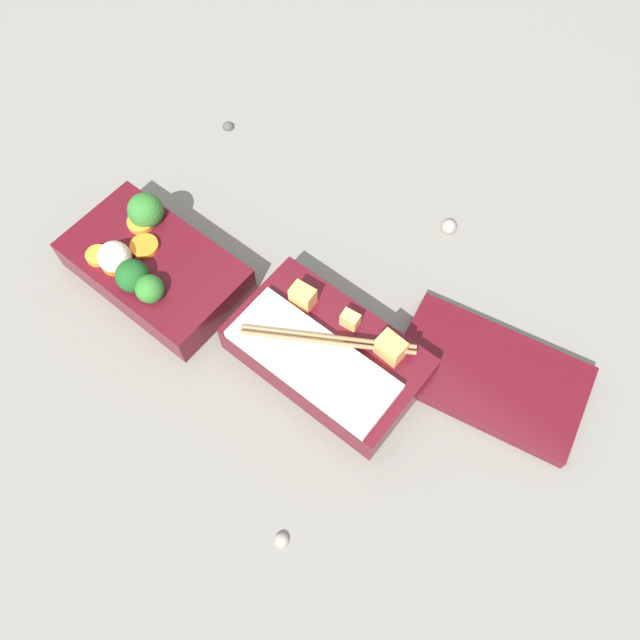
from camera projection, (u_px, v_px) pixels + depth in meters
ground_plane at (247, 317)px, 0.76m from camera, size 3.00×3.00×0.00m
bento_tray_vegetable at (151, 264)px, 0.76m from camera, size 0.22×0.13×0.08m
bento_tray_rice at (326, 353)px, 0.70m from camera, size 0.22×0.13×0.07m
bento_lid at (489, 376)px, 0.71m from camera, size 0.23×0.16×0.02m
pebble_0 at (228, 125)px, 0.90m from camera, size 0.02×0.02×0.02m
pebble_1 at (281, 539)px, 0.63m from camera, size 0.02×0.02×0.02m
pebble_2 at (449, 227)px, 0.81m from camera, size 0.02×0.02×0.02m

